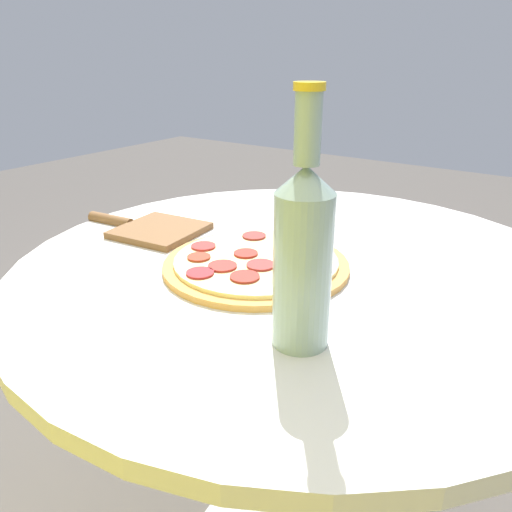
# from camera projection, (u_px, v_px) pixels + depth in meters

# --- Properties ---
(table) EXTENTS (0.90, 0.90, 0.68)m
(table) POSITION_uv_depth(u_px,v_px,m) (295.00, 342.00, 0.86)
(table) COLOR silver
(table) RESTS_ON ground_plane
(pizza) EXTENTS (0.29, 0.29, 0.02)m
(pizza) POSITION_uv_depth(u_px,v_px,m) (256.00, 263.00, 0.77)
(pizza) COLOR #C68E47
(pizza) RESTS_ON table
(beer_bottle) EXTENTS (0.07, 0.07, 0.29)m
(beer_bottle) POSITION_uv_depth(u_px,v_px,m) (303.00, 252.00, 0.54)
(beer_bottle) COLOR gray
(beer_bottle) RESTS_ON table
(pizza_paddle) EXTENTS (0.25, 0.16, 0.02)m
(pizza_paddle) POSITION_uv_depth(u_px,v_px,m) (151.00, 229.00, 0.93)
(pizza_paddle) COLOR brown
(pizza_paddle) RESTS_ON table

